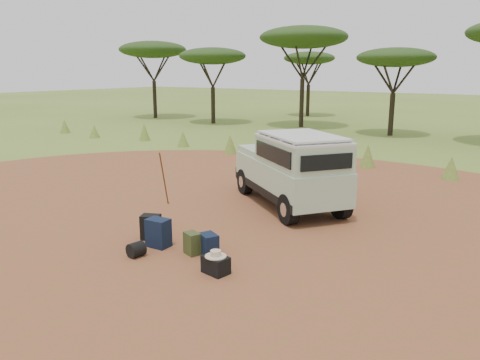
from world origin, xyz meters
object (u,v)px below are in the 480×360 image
Objects in this scene: safari_vehicle at (291,171)px; walking_staff at (164,179)px; backpack_olive at (192,244)px; backpack_black at (151,227)px; duffel_navy at (209,244)px; hard_case at (216,265)px; backpack_navy at (158,233)px.

safari_vehicle reaches higher than walking_staff.
walking_staff is 3.46× the size of backpack_olive.
backpack_black reaches higher than duffel_navy.
safari_vehicle is 4.73m from hard_case.
safari_vehicle is at bearing 111.35° from hard_case.
backpack_black is at bearing -153.65° from duffel_navy.
backpack_olive reaches higher than hard_case.
walking_staff is 3.77m from duffel_navy.
duffel_navy is at bearing -53.81° from walking_staff.
walking_staff reaches higher than backpack_olive.
backpack_navy is at bearing -154.69° from backpack_olive.
safari_vehicle is at bearing 109.95° from backpack_olive.
backpack_olive is 1.04m from hard_case.
walking_staff is at bearing 127.04° from backpack_navy.
backpack_navy is at bearing 177.74° from hard_case.
backpack_navy reaches higher than backpack_olive.
backpack_olive is (1.29, -0.15, -0.05)m from backpack_black.
backpack_navy is 1.33× the size of backpack_olive.
hard_case is (0.94, -0.46, -0.06)m from backpack_olive.
walking_staff is 4.66m from hard_case.
backpack_navy is 1.39× the size of duffel_navy.
walking_staff is 3.61× the size of duffel_navy.
backpack_olive is (0.84, 0.08, -0.08)m from backpack_navy.
backpack_black is at bearing 174.44° from hard_case.
backpack_black reaches higher than hard_case.
walking_staff reaches higher than backpack_black.
backpack_navy is (0.45, -0.23, 0.03)m from backpack_black.
backpack_black is 1.21× the size of backpack_olive.
backpack_navy is 1.82m from hard_case.
backpack_navy reaches higher than backpack_black.
safari_vehicle is at bearing 13.29° from walking_staff.
safari_vehicle reaches higher than duffel_navy.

